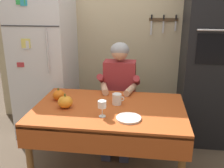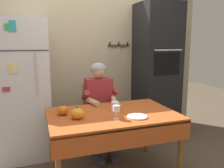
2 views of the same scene
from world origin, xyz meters
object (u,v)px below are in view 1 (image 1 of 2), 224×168
Objects in this scene: refrigerator at (45,65)px; chair_behind_person at (120,100)px; wall_oven at (209,57)px; seated_person at (119,87)px; dining_table at (109,116)px; coffee_mug at (117,99)px; pumpkin_large at (65,102)px; serving_tray at (129,118)px; wine_glass at (102,105)px; pumpkin_medium at (59,95)px.

refrigerator is 1.94× the size of chair_behind_person.
wall_oven is 1.12m from seated_person.
seated_person is at bearing 87.46° from dining_table.
pumpkin_large reaches higher than coffee_mug.
wall_oven is at bearing 52.90° from serving_tray.
coffee_mug is 0.81× the size of wine_glass.
pumpkin_large reaches higher than dining_table.
wall_oven is 1.16m from chair_behind_person.
seated_person is 0.78m from pumpkin_large.
pumpkin_large is (-1.45, -0.96, -0.25)m from wall_oven.
pumpkin_medium is (0.43, -0.75, -0.11)m from refrigerator.
chair_behind_person is 6.71× the size of pumpkin_large.
seated_person is at bearing 94.23° from coffee_mug.
pumpkin_medium is at bearing -60.38° from refrigerator.
refrigerator is at bearing 120.74° from pumpkin_large.
dining_table is at bearing -121.24° from coffee_mug.
dining_table is at bearing -92.54° from seated_person.
dining_table is at bearing -42.91° from refrigerator.
refrigerator is 0.86× the size of wall_oven.
pumpkin_large is at bearing 164.82° from serving_tray.
chair_behind_person is 0.29m from seated_person.
wine_glass is 0.25m from serving_tray.
serving_tray is (0.13, -0.31, -0.04)m from coffee_mug.
pumpkin_large is (-0.43, -0.83, 0.28)m from chair_behind_person.
coffee_mug is at bearing -2.87° from pumpkin_medium.
pumpkin_medium is at bearing 154.97° from serving_tray.
wall_oven is 1.50× the size of dining_table.
pumpkin_medium reaches higher than serving_tray.
coffee_mug is at bearing -85.77° from seated_person.
refrigerator is 1.45× the size of seated_person.
wall_oven is at bearing 17.31° from seated_person.
seated_person is at bearing -162.69° from wall_oven.
serving_tray is (0.60, -0.16, -0.05)m from pumpkin_large.
serving_tray is (1.15, -1.09, -0.15)m from refrigerator.
pumpkin_medium is (-0.12, 0.18, -0.00)m from pumpkin_large.
wine_glass is at bearing -134.26° from wall_oven.
serving_tray is (0.20, -0.20, 0.09)m from dining_table.
wall_oven reaches higher than seated_person.
coffee_mug is at bearing 17.41° from pumpkin_large.
pumpkin_medium is (-1.57, -0.79, -0.26)m from wall_oven.
refrigerator is 1.06m from chair_behind_person.
refrigerator is 1.03m from seated_person.
chair_behind_person reaches higher than wine_glass.
refrigerator is 1.59m from serving_tray.
wall_oven is at bearing 7.25° from chair_behind_person.
serving_tray is at bearing -127.10° from wall_oven.
chair_behind_person is (0.03, 0.79, -0.14)m from dining_table.
seated_person reaches higher than serving_tray.
wine_glass reaches higher than dining_table.
wine_glass is 1.16× the size of pumpkin_medium.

